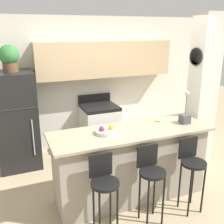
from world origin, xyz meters
TOP-DOWN VIEW (x-y plane):
  - ground_plane at (0.00, 0.00)m, footprint 14.00×14.00m
  - wall_back at (0.13, 1.93)m, footprint 5.60×0.38m
  - pillar_right at (1.35, 0.25)m, footprint 0.38×0.32m
  - counter_bar at (0.00, 0.00)m, footprint 2.20×0.72m
  - refrigerator at (-1.39, 1.59)m, footprint 0.67×0.74m
  - stove_range at (0.12, 1.64)m, footprint 0.67×0.65m
  - bar_stool_left at (-0.60, -0.54)m, footprint 0.32×0.32m
  - bar_stool_mid at (0.00, -0.54)m, footprint 0.32×0.32m
  - bar_stool_right at (0.60, -0.54)m, footprint 0.32×0.32m
  - potted_plant_on_fridge at (-1.39, 1.59)m, footprint 0.32×0.32m
  - orchid_vase at (0.82, -0.04)m, footprint 0.13×0.13m
  - fruit_bowl at (-0.35, 0.02)m, footprint 0.29×0.29m

SIDE VIEW (x-z plane):
  - ground_plane at x=0.00m, z-range 0.00..0.00m
  - stove_range at x=0.12m, z-range -0.07..1.00m
  - counter_bar at x=0.00m, z-range 0.00..1.03m
  - bar_stool_left at x=-0.60m, z-range 0.16..1.15m
  - bar_stool_mid at x=0.00m, z-range 0.16..1.15m
  - bar_stool_right at x=0.60m, z-range 0.16..1.15m
  - refrigerator at x=-1.39m, z-range 0.00..1.65m
  - fruit_bowl at x=-0.35m, z-range 1.00..1.11m
  - orchid_vase at x=0.82m, z-range 0.90..1.38m
  - pillar_right at x=1.35m, z-range 0.00..2.55m
  - wall_back at x=0.13m, z-range 0.20..2.75m
  - potted_plant_on_fridge at x=-1.39m, z-range 1.67..2.10m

